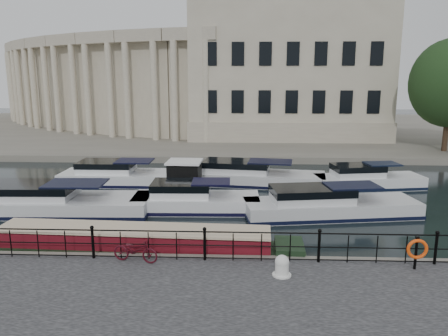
# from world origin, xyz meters

# --- Properties ---
(ground_plane) EXTENTS (160.00, 160.00, 0.00)m
(ground_plane) POSITION_xyz_m (0.00, 0.00, 0.00)
(ground_plane) COLOR black
(ground_plane) RESTS_ON ground
(far_bank) EXTENTS (120.00, 42.00, 0.55)m
(far_bank) POSITION_xyz_m (0.00, 39.00, 0.28)
(far_bank) COLOR #6B665B
(far_bank) RESTS_ON ground_plane
(railing) EXTENTS (24.14, 0.14, 1.22)m
(railing) POSITION_xyz_m (0.00, -2.25, 1.20)
(railing) COLOR black
(railing) RESTS_ON near_quay
(civic_building) EXTENTS (53.55, 31.84, 16.85)m
(civic_building) POSITION_xyz_m (-1.00, 34.71, 7.04)
(civic_building) COLOR #ADA38C
(civic_building) RESTS_ON far_bank
(bicycle) EXTENTS (1.73, 0.90, 0.87)m
(bicycle) POSITION_xyz_m (-2.41, -2.51, 0.98)
(bicycle) COLOR #3E0B15
(bicycle) RESTS_ON near_quay
(mooring_bollard) EXTENTS (0.63, 0.63, 0.70)m
(mooring_bollard) POSITION_xyz_m (2.62, -3.38, 0.88)
(mooring_bollard) COLOR silver
(mooring_bollard) RESTS_ON near_quay
(life_ring_post) EXTENTS (0.71, 0.19, 1.16)m
(life_ring_post) POSITION_xyz_m (7.16, -2.75, 1.27)
(life_ring_post) COLOR black
(life_ring_post) RESTS_ON near_quay
(narrowboat) EXTENTS (13.31, 2.34, 1.49)m
(narrowboat) POSITION_xyz_m (-2.90, -0.82, 0.37)
(narrowboat) COLOR black
(narrowboat) RESTS_ON ground_plane
(harbour_hut) EXTENTS (2.79, 2.35, 2.17)m
(harbour_hut) POSITION_xyz_m (-2.08, 8.23, 0.95)
(harbour_hut) COLOR #6B665B
(harbour_hut) RESTS_ON ground_plane
(cabin_cruisers) EXTENTS (26.32, 10.40, 1.99)m
(cabin_cruisers) POSITION_xyz_m (-0.93, 7.76, 0.37)
(cabin_cruisers) COLOR silver
(cabin_cruisers) RESTS_ON ground_plane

